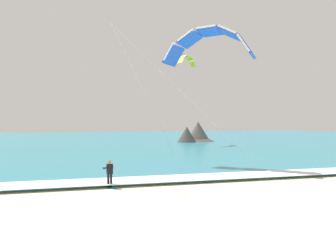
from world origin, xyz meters
The scene contains 7 objects.
sea centered at (0.00, 73.56, 0.10)m, with size 200.00×120.00×0.20m, color teal.
surf_foam centered at (0.00, 14.56, 0.22)m, with size 200.00×3.00×0.04m, color white.
surfboard centered at (1.70, 13.41, 0.03)m, with size 0.94×1.46×0.09m.
kitesurfer centered at (1.69, 13.43, 0.94)m, with size 0.65×0.64×1.69m.
kite_primary centered at (11.50, 21.06, 10.86)m, with size 12.69×10.92×10.91m.
kite_distant centered at (20.81, 51.06, 14.27)m, with size 4.26×3.76×1.71m.
headland_right centered at (25.39, 58.35, 1.47)m, with size 8.27×7.05×3.96m.
Camera 1 is at (-2.23, -10.08, 3.98)m, focal length 42.16 mm.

